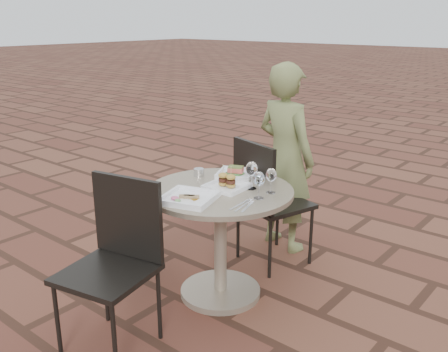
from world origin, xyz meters
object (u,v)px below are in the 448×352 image
Objects in this scene: cafe_table at (220,226)px; plate_tuna at (189,198)px; diner at (285,158)px; chair_far at (265,193)px; plate_salmon at (236,173)px; chair_near at (117,250)px; plate_sliders at (227,184)px.

cafe_table is 2.53× the size of plate_tuna.
diner is at bearing 96.75° from cafe_table.
cafe_table is 0.38m from plate_tuna.
plate_salmon is (-0.07, -0.25, 0.20)m from chair_far.
chair_near is 2.61× the size of plate_tuna.
cafe_table is 0.40m from plate_salmon.
plate_sliders is (0.06, -0.50, 0.21)m from chair_far.
cafe_table is 2.97× the size of plate_salmon.
plate_sliders reaches higher than plate_salmon.
chair_near is 3.80× the size of plate_sliders.
plate_salmon is 0.55m from plate_tuna.
diner is at bearing 90.47° from plate_salmon.
chair_far reaches higher than cafe_table.
plate_salmon is 0.27m from plate_sliders.
diner is (-0.07, 0.36, 0.17)m from chair_far.
plate_sliders is 0.69× the size of plate_tuna.
cafe_table is at bearing 106.96° from diner.
diner is 0.62m from plate_salmon.
chair_near reaches higher than plate_sliders.
plate_tuna is (-0.03, -0.30, -0.01)m from plate_sliders.
diner reaches higher than chair_near.
plate_sliders is at bearing 83.57° from plate_tuna.
plate_tuna is at bearing 108.28° from chair_far.
plate_salmon is at bearing 117.33° from plate_sliders.
plate_sliders reaches higher than plate_tuna.
chair_near is at bearing -101.35° from plate_sliders.
chair_near is at bearing -104.64° from plate_tuna.
plate_tuna is at bearing -96.43° from plate_sliders.
cafe_table is 0.93m from diner.
cafe_table is 0.97× the size of chair_near.
plate_salmon is at bearing 100.67° from diner.
plate_salmon is (0.00, -0.61, 0.03)m from diner.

